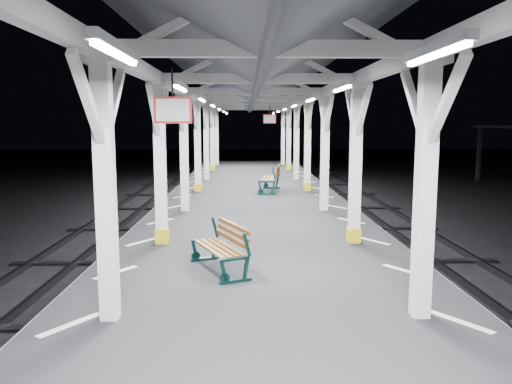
{
  "coord_description": "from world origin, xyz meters",
  "views": [
    {
      "loc": [
        -0.26,
        -8.17,
        3.49
      ],
      "look_at": [
        -0.06,
        1.2,
        2.2
      ],
      "focal_mm": 35.0,
      "sensor_mm": 36.0,
      "label": 1
    }
  ],
  "objects": [
    {
      "name": "platform",
      "position": [
        0.0,
        0.0,
        0.5
      ],
      "size": [
        6.0,
        50.0,
        1.0
      ],
      "primitive_type": "cube",
      "color": "black",
      "rests_on": "ground"
    },
    {
      "name": "canopy",
      "position": [
        0.0,
        -0.02,
        4.56
      ],
      "size": [
        5.4,
        49.0,
        4.65
      ],
      "color": "silver",
      "rests_on": "platform"
    },
    {
      "name": "hazard_stripes_right",
      "position": [
        2.45,
        0.0,
        1.0
      ],
      "size": [
        1.0,
        48.0,
        0.01
      ],
      "primitive_type": "cube",
      "color": "silver",
      "rests_on": "platform"
    },
    {
      "name": "bench_far",
      "position": [
        0.72,
        9.97,
        1.52
      ],
      "size": [
        0.92,
        1.88,
        0.98
      ],
      "rotation": [
        0.0,
        0.0,
        -0.14
      ],
      "color": "#0B2B28",
      "rests_on": "platform"
    },
    {
      "name": "bench_mid",
      "position": [
        -0.64,
        0.11,
        1.43
      ],
      "size": [
        1.09,
        1.58,
        0.81
      ],
      "rotation": [
        0.0,
        0.0,
        0.42
      ],
      "color": "#0B2B28",
      "rests_on": "platform"
    },
    {
      "name": "hazard_stripes_left",
      "position": [
        -2.45,
        0.0,
        1.0
      ],
      "size": [
        1.0,
        48.0,
        0.01
      ],
      "primitive_type": "cube",
      "color": "silver",
      "rests_on": "platform"
    },
    {
      "name": "ground",
      "position": [
        0.0,
        0.0,
        0.0
      ],
      "size": [
        120.0,
        120.0,
        0.0
      ],
      "primitive_type": "plane",
      "color": "black",
      "rests_on": "ground"
    }
  ]
}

